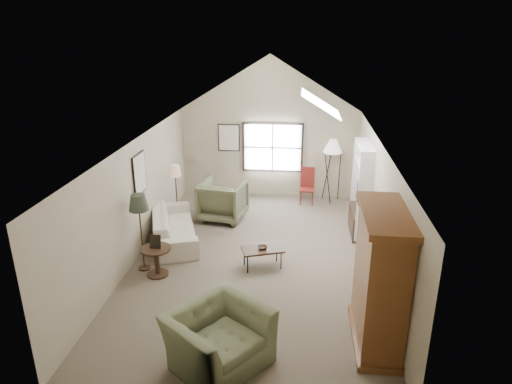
# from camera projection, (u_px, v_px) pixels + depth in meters

# --- Properties ---
(room_shell) EXTENTS (5.01, 8.01, 4.00)m
(room_shell) POSITION_uv_depth(u_px,v_px,m) (254.00, 110.00, 8.61)
(room_shell) COLOR brown
(room_shell) RESTS_ON ground
(window) EXTENTS (1.72, 0.08, 1.42)m
(window) POSITION_uv_depth(u_px,v_px,m) (273.00, 147.00, 12.90)
(window) COLOR black
(window) RESTS_ON room_shell
(skylight) EXTENTS (0.80, 1.20, 0.52)m
(skylight) POSITION_uv_depth(u_px,v_px,m) (322.00, 102.00, 9.32)
(skylight) COLOR white
(skylight) RESTS_ON room_shell
(wall_art) EXTENTS (1.97, 3.71, 0.88)m
(wall_art) POSITION_uv_depth(u_px,v_px,m) (186.00, 155.00, 11.12)
(wall_art) COLOR black
(wall_art) RESTS_ON room_shell
(armoire) EXTENTS (0.60, 1.50, 2.20)m
(armoire) POSITION_uv_depth(u_px,v_px,m) (380.00, 279.00, 6.88)
(armoire) COLOR brown
(armoire) RESTS_ON ground
(tv_alcove) EXTENTS (0.32, 1.30, 2.10)m
(tv_alcove) POSITION_uv_depth(u_px,v_px,m) (361.00, 188.00, 10.58)
(tv_alcove) COLOR white
(tv_alcove) RESTS_ON ground
(media_console) EXTENTS (0.34, 1.18, 0.60)m
(media_console) POSITION_uv_depth(u_px,v_px,m) (358.00, 221.00, 10.88)
(media_console) COLOR #382316
(media_console) RESTS_ON ground
(tv_panel) EXTENTS (0.05, 0.90, 0.55)m
(tv_panel) POSITION_uv_depth(u_px,v_px,m) (360.00, 197.00, 10.66)
(tv_panel) COLOR black
(tv_panel) RESTS_ON media_console
(sofa) EXTENTS (1.64, 2.54, 0.69)m
(sofa) POSITION_uv_depth(u_px,v_px,m) (174.00, 226.00, 10.54)
(sofa) COLOR beige
(sofa) RESTS_ON ground
(armchair_near) EXTENTS (1.75, 1.77, 0.87)m
(armchair_near) POSITION_uv_depth(u_px,v_px,m) (219.00, 338.00, 6.62)
(armchair_near) COLOR #656F4D
(armchair_near) RESTS_ON ground
(armchair_far) EXTENTS (1.25, 1.28, 1.01)m
(armchair_far) POSITION_uv_depth(u_px,v_px,m) (223.00, 200.00, 11.63)
(armchair_far) COLOR #585B3F
(armchair_far) RESTS_ON ground
(coffee_table) EXTENTS (0.95, 0.72, 0.43)m
(coffee_table) POSITION_uv_depth(u_px,v_px,m) (263.00, 258.00, 9.36)
(coffee_table) COLOR #3C2218
(coffee_table) RESTS_ON ground
(bowl) EXTENTS (0.26, 0.26, 0.05)m
(bowl) POSITION_uv_depth(u_px,v_px,m) (263.00, 247.00, 9.28)
(bowl) COLOR #322114
(bowl) RESTS_ON coffee_table
(side_table) EXTENTS (0.75, 0.75, 0.59)m
(side_table) POSITION_uv_depth(u_px,v_px,m) (157.00, 261.00, 9.05)
(side_table) COLOR #362216
(side_table) RESTS_ON ground
(side_chair) EXTENTS (0.41, 0.41, 1.01)m
(side_chair) POSITION_uv_depth(u_px,v_px,m) (307.00, 186.00, 12.64)
(side_chair) COLOR maroon
(side_chair) RESTS_ON ground
(tripod_lamp) EXTENTS (0.61, 0.61, 1.82)m
(tripod_lamp) POSITION_uv_depth(u_px,v_px,m) (332.00, 170.00, 12.68)
(tripod_lamp) COLOR silver
(tripod_lamp) RESTS_ON ground
(dark_lamp) EXTENTS (0.50, 0.50, 1.65)m
(dark_lamp) POSITION_uv_depth(u_px,v_px,m) (141.00, 232.00, 9.09)
(dark_lamp) COLOR black
(dark_lamp) RESTS_ON ground
(tan_lamp) EXTENTS (0.38, 0.38, 1.48)m
(tan_lamp) POSITION_uv_depth(u_px,v_px,m) (176.00, 192.00, 11.55)
(tan_lamp) COLOR tan
(tan_lamp) RESTS_ON ground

